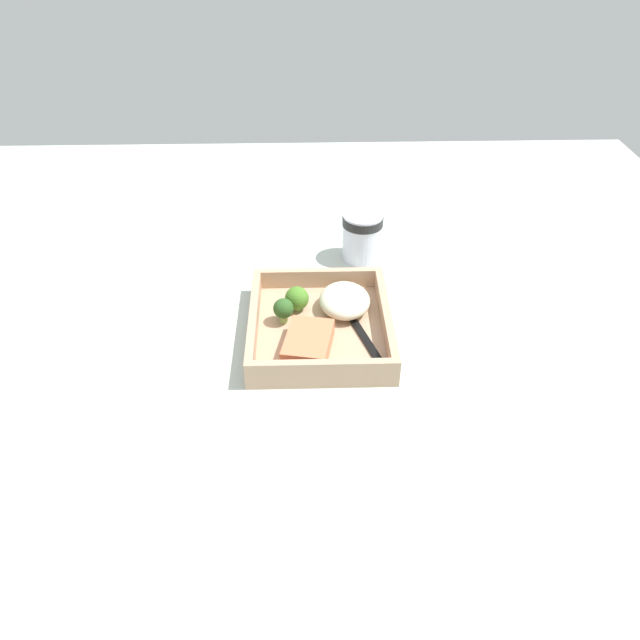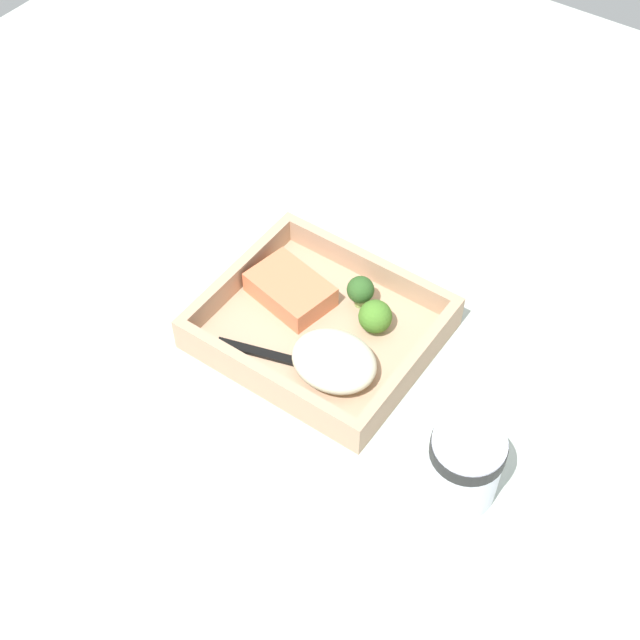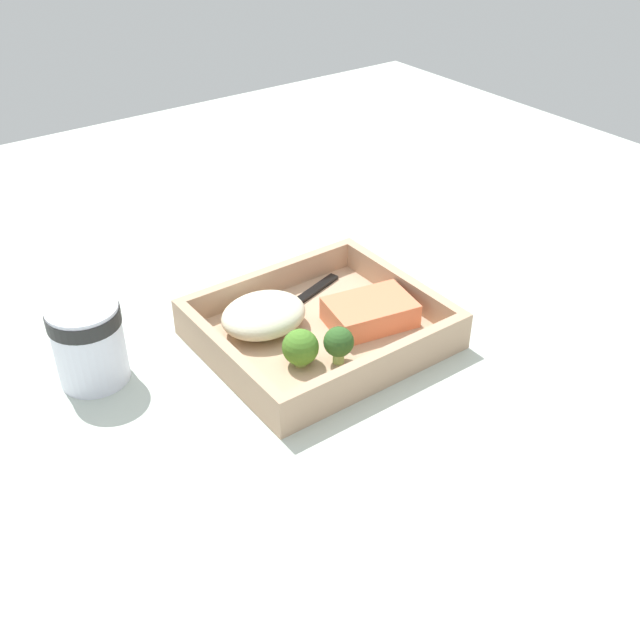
{
  "view_description": "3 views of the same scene",
  "coord_description": "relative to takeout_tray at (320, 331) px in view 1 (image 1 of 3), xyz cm",
  "views": [
    {
      "loc": [
        -75.7,
        2.13,
        59.17
      ],
      "look_at": [
        0.0,
        0.0,
        2.7
      ],
      "focal_mm": 35.0,
      "sensor_mm": 36.0,
      "label": 1
    },
    {
      "loc": [
        36.43,
        -52.03,
        78.39
      ],
      "look_at": [
        0.0,
        0.0,
        2.7
      ],
      "focal_mm": 50.0,
      "sensor_mm": 36.0,
      "label": 2
    },
    {
      "loc": [
        39.3,
        54.08,
        48.24
      ],
      "look_at": [
        0.0,
        0.0,
        2.7
      ],
      "focal_mm": 42.0,
      "sensor_mm": 36.0,
      "label": 3
    }
  ],
  "objects": [
    {
      "name": "paper_cup",
      "position": [
        22.54,
        -8.19,
        4.28
      ],
      "size": [
        7.23,
        7.23,
        8.74
      ],
      "color": "white",
      "rests_on": "ground_plane"
    },
    {
      "name": "ground_plane",
      "position": [
        0.0,
        0.0,
        -1.6
      ],
      "size": [
        160.0,
        160.0,
        2.0
      ],
      "primitive_type": "cube",
      "color": "#B4C0B5"
    },
    {
      "name": "tray_rim",
      "position": [
        0.0,
        0.0,
        2.17
      ],
      "size": [
        24.52,
        21.32,
        3.14
      ],
      "color": "tan",
      "rests_on": "takeout_tray"
    },
    {
      "name": "fork",
      "position": [
        0.47,
        -5.54,
        0.82
      ],
      "size": [
        15.59,
        6.2,
        0.44
      ],
      "color": "black",
      "rests_on": "takeout_tray"
    },
    {
      "name": "mashed_potatoes",
      "position": [
        4.65,
        -4.02,
        2.41
      ],
      "size": [
        9.56,
        8.0,
        3.62
      ],
      "primitive_type": "ellipsoid",
      "color": "beige",
      "rests_on": "takeout_tray"
    },
    {
      "name": "takeout_tray",
      "position": [
        0.0,
        0.0,
        0.0
      ],
      "size": [
        24.52,
        21.32,
        1.2
      ],
      "primitive_type": "cube",
      "color": "tan",
      "rests_on": "ground_plane"
    },
    {
      "name": "broccoli_floret_1",
      "position": [
        1.69,
        5.55,
        3.04
      ],
      "size": [
        3.15,
        3.15,
        4.14
      ],
      "color": "#89AD5B",
      "rests_on": "takeout_tray"
    },
    {
      "name": "broccoli_floret_2",
      "position": [
        5.01,
        3.51,
        2.64
      ],
      "size": [
        3.79,
        3.79,
        4.0
      ],
      "color": "#80A256",
      "rests_on": "takeout_tray"
    },
    {
      "name": "salmon_fillet",
      "position": [
        -5.47,
        1.86,
        1.97
      ],
      "size": [
        10.41,
        8.03,
        2.75
      ],
      "primitive_type": "cube",
      "rotation": [
        0.0,
        0.0,
        -0.19
      ],
      "color": "#E57950",
      "rests_on": "takeout_tray"
    }
  ]
}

